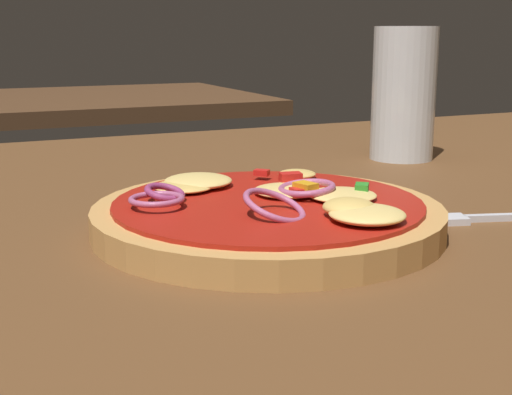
{
  "coord_description": "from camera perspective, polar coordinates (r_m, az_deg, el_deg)",
  "views": [
    {
      "loc": [
        -0.23,
        -0.4,
        0.17
      ],
      "look_at": [
        -0.02,
        0.06,
        0.05
      ],
      "focal_mm": 49.84,
      "sensor_mm": 36.0,
      "label": 1
    }
  ],
  "objects": [
    {
      "name": "pizza",
      "position": [
        0.5,
        1.0,
        -1.35
      ],
      "size": [
        0.25,
        0.25,
        0.04
      ],
      "color": "tan",
      "rests_on": "dining_table"
    },
    {
      "name": "beer_glass",
      "position": [
        0.79,
        11.74,
        7.77
      ],
      "size": [
        0.07,
        0.07,
        0.14
      ],
      "color": "silver",
      "rests_on": "dining_table"
    },
    {
      "name": "dining_table",
      "position": [
        0.49,
        5.11,
        -5.22
      ],
      "size": [
        1.42,
        1.08,
        0.03
      ],
      "color": "brown",
      "rests_on": "ground"
    },
    {
      "name": "fork",
      "position": [
        0.56,
        19.3,
        -1.51
      ],
      "size": [
        0.18,
        0.07,
        0.01
      ],
      "color": "silver",
      "rests_on": "dining_table"
    },
    {
      "name": "background_table",
      "position": [
        1.6,
        -14.36,
        7.34
      ],
      "size": [
        0.78,
        0.56,
        0.03
      ],
      "color": "#4C301C",
      "rests_on": "ground"
    }
  ]
}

